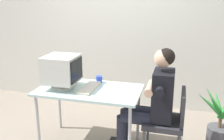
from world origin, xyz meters
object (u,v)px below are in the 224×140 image
object	(u,v)px
person_seated	(152,100)
office_chair	(169,119)
desk	(89,94)
keyboard	(90,87)
crt_monitor	(62,70)
potted_plant	(220,121)
desk_mug	(99,79)

from	to	relation	value
person_seated	office_chair	bearing A→B (deg)	-0.00
desk	keyboard	world-z (taller)	keyboard
crt_monitor	office_chair	world-z (taller)	crt_monitor
office_chair	potted_plant	xyz separation A→B (m)	(0.60, 0.40, -0.14)
crt_monitor	person_seated	bearing A→B (deg)	2.82
crt_monitor	office_chair	xyz separation A→B (m)	(1.24, 0.05, -0.49)
office_chair	desk_mug	world-z (taller)	desk_mug
office_chair	crt_monitor	bearing A→B (deg)	-177.62
office_chair	desk	bearing A→B (deg)	-179.69
keyboard	person_seated	size ratio (longest dim) A/B	0.37
office_chair	potted_plant	bearing A→B (deg)	33.74
keyboard	desk_mug	xyz separation A→B (m)	(0.05, 0.23, 0.03)
desk	potted_plant	distance (m)	1.62
crt_monitor	potted_plant	bearing A→B (deg)	13.77
crt_monitor	keyboard	world-z (taller)	crt_monitor
desk	desk_mug	distance (m)	0.27
potted_plant	keyboard	bearing A→B (deg)	-165.68
crt_monitor	keyboard	xyz separation A→B (m)	(0.31, 0.06, -0.21)
desk_mug	office_chair	bearing A→B (deg)	-14.99
office_chair	desk_mug	distance (m)	0.97
keyboard	potted_plant	distance (m)	1.63
person_seated	potted_plant	world-z (taller)	person_seated
office_chair	person_seated	distance (m)	0.28
keyboard	office_chair	world-z (taller)	office_chair
desk	person_seated	xyz separation A→B (m)	(0.73, 0.00, 0.01)
crt_monitor	desk	bearing A→B (deg)	8.43
office_chair	person_seated	xyz separation A→B (m)	(-0.20, 0.00, 0.21)
potted_plant	desk_mug	world-z (taller)	desk_mug
keyboard	person_seated	distance (m)	0.74
crt_monitor	office_chair	bearing A→B (deg)	2.38
desk	crt_monitor	size ratio (longest dim) A/B	3.12
person_seated	potted_plant	xyz separation A→B (m)	(0.79, 0.40, -0.35)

